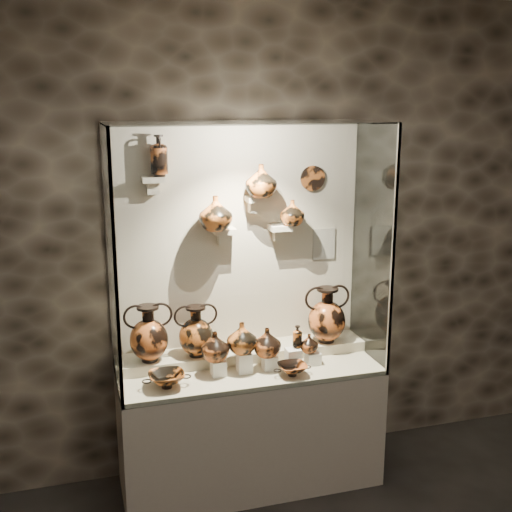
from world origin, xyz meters
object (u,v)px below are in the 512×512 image
Objects in this scene: jug_c at (267,342)px; lekythos_small at (297,335)px; amphora_left at (149,333)px; ovoid_vase_a at (216,213)px; jug_e at (309,343)px; lekythos_tall at (159,153)px; ovoid_vase_b at (261,181)px; jug_a at (215,346)px; amphora_mid at (196,331)px; ovoid_vase_c at (292,213)px; amphora_right at (327,314)px; kylix_left at (167,379)px; kylix_right at (292,368)px; jug_b at (242,338)px.

jug_c is 0.21m from lekythos_small.
amphora_left is 1.66× the size of ovoid_vase_a.
ovoid_vase_a reaches higher than jug_e.
ovoid_vase_b is at bearing 14.70° from lekythos_tall.
jug_a is 1.49× the size of jug_e.
ovoid_vase_c reaches higher than amphora_mid.
ovoid_vase_b is at bearing 119.65° from lekythos_small.
ovoid_vase_c is at bearing 15.10° from amphora_mid.
kylix_left is (-1.15, -0.27, -0.21)m from amphora_right.
amphora_left is 1.28× the size of lekythos_tall.
jug_a is at bearing 171.27° from lekythos_small.
kylix_left is 1.67× the size of ovoid_vase_c.
ovoid_vase_b reaches higher than jug_e.
jug_a reaches higher than kylix_left.
kylix_right is (0.55, -0.33, -0.19)m from amphora_mid.
jug_b is at bearing -78.23° from ovoid_vase_a.
amphora_right is at bearing 22.63° from jug_c.
kylix_left is 1.27× the size of ovoid_vase_a.
ovoid_vase_b is at bearing -168.93° from amphora_right.
ovoid_vase_b is (0.45, 0.05, 0.95)m from amphora_mid.
amphora_mid is 1.18× the size of lekythos_tall.
amphora_mid is 0.78m from ovoid_vase_a.
ovoid_vase_b is (0.64, -0.04, -0.19)m from lekythos_tall.
lekythos_small is at bearing 10.17° from kylix_left.
ovoid_vase_b reaches higher than lekythos_small.
jug_e is at bearing -35.89° from ovoid_vase_a.
lekythos_tall is at bearing 159.14° from kylix_right.
ovoid_vase_a reaches higher than lekythos_small.
amphora_left is 1.31× the size of kylix_left.
ovoid_vase_a is (-0.76, 0.05, 0.73)m from amphora_right.
jug_b is at bearing 2.69° from jug_a.
lekythos_small is at bearing -6.08° from amphora_mid.
amphora_mid is 2.01× the size of lekythos_small.
kylix_right is 1.06× the size of ovoid_vase_a.
ovoid_vase_a is (-0.48, 0.22, 0.79)m from lekythos_small.
ovoid_vase_c is (0.42, 0.25, 0.74)m from jug_b.
lekythos_tall is 1.71× the size of ovoid_vase_c.
jug_b is 1.19× the size of ovoid_vase_c.
ovoid_vase_b is (-0.18, 0.22, 0.99)m from lekythos_small.
amphora_mid is 0.67m from kylix_right.
amphora_mid is 1.69× the size of jug_b.
jug_b is at bearing -147.31° from amphora_right.
jug_b is at bearing 14.52° from kylix_left.
jug_e is at bearing -18.47° from jug_b.
jug_e is 1.11m from ovoid_vase_b.
ovoid_vase_a is 0.36m from ovoid_vase_b.
kylix_right is at bearing -128.75° from lekythos_small.
ovoid_vase_a is (0.39, 0.32, 0.94)m from kylix_left.
kylix_right is 1.10m from ovoid_vase_a.
lekythos_tall is (-0.61, 0.28, 1.20)m from jug_c.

